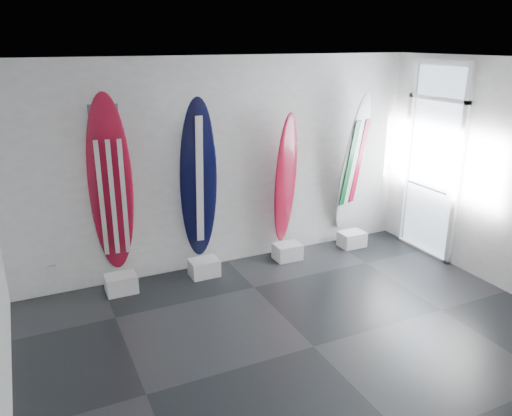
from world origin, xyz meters
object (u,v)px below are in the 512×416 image
surfboard_swiss (286,180)px  surfboard_navy (199,181)px  surfboard_italy (353,163)px  surfboard_usa (111,187)px

surfboard_swiss → surfboard_navy: bearing=160.3°
surfboard_swiss → surfboard_italy: surfboard_italy is taller
surfboard_navy → surfboard_swiss: surfboard_navy is taller
surfboard_navy → surfboard_italy: 2.53m
surfboard_italy → surfboard_usa: bearing=161.9°
surfboard_italy → surfboard_swiss: bearing=161.9°
surfboard_navy → surfboard_swiss: (1.35, 0.00, -0.14)m
surfboard_usa → surfboard_navy: (1.16, 0.00, -0.06)m
surfboard_usa → surfboard_swiss: 2.52m
surfboard_usa → surfboard_swiss: size_ratio=1.21×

